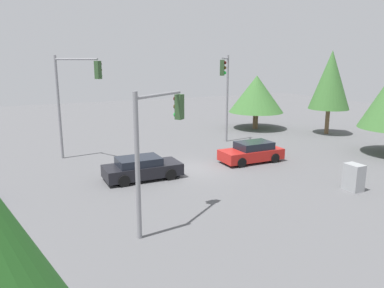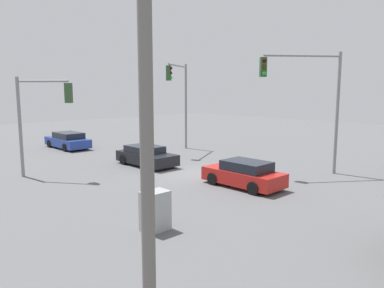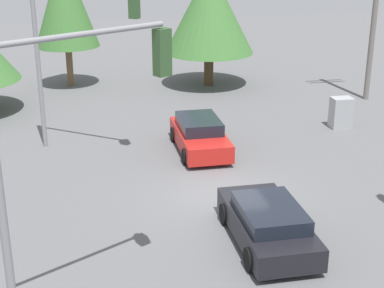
{
  "view_description": "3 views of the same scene",
  "coord_description": "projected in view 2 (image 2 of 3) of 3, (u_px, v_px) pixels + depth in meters",
  "views": [
    {
      "loc": [
        -19.9,
        9.47,
        6.62
      ],
      "look_at": [
        -0.37,
        0.1,
        1.69
      ],
      "focal_mm": 35.0,
      "sensor_mm": 36.0,
      "label": 1
    },
    {
      "loc": [
        -14.64,
        -15.78,
        4.84
      ],
      "look_at": [
        -0.71,
        -1.23,
        1.9
      ],
      "focal_mm": 35.0,
      "sensor_mm": 36.0,
      "label": 2
    },
    {
      "loc": [
        4.66,
        17.49,
        8.63
      ],
      "look_at": [
        0.72,
        -1.86,
        1.25
      ],
      "focal_mm": 55.0,
      "sensor_mm": 36.0,
      "label": 3
    }
  ],
  "objects": [
    {
      "name": "electrical_cabinet",
      "position": [
        155.0,
        211.0,
        12.88
      ],
      "size": [
        0.92,
        0.67,
        1.39
      ],
      "primitive_type": "cube",
      "color": "#9EA0A3",
      "rests_on": "ground_plane"
    },
    {
      "name": "traffic_signal_aux",
      "position": [
        41.0,
        109.0,
        20.25
      ],
      "size": [
        2.08,
        2.75,
        5.53
      ],
      "rotation": [
        0.0,
        0.0,
        -0.95
      ],
      "color": "gray",
      "rests_on": "ground_plane"
    },
    {
      "name": "sedan_red",
      "position": [
        244.0,
        174.0,
        18.69
      ],
      "size": [
        1.91,
        4.14,
        1.33
      ],
      "color": "red",
      "rests_on": "ground_plane"
    },
    {
      "name": "traffic_signal_main",
      "position": [
        309.0,
        91.0,
        20.83
      ],
      "size": [
        3.91,
        2.9,
        6.92
      ],
      "rotation": [
        0.0,
        0.0,
        2.52
      ],
      "color": "gray",
      "rests_on": "ground_plane"
    },
    {
      "name": "traffic_signal_cross",
      "position": [
        180.0,
        91.0,
        28.92
      ],
      "size": [
        3.81,
        2.34,
        6.87
      ],
      "rotation": [
        0.0,
        0.0,
        3.66
      ],
      "color": "gray",
      "rests_on": "ground_plane"
    },
    {
      "name": "utility_pole_tall",
      "position": [
        145.0,
        38.0,
        6.95
      ],
      "size": [
        2.2,
        0.28,
        10.97
      ],
      "color": "slate",
      "rests_on": "ground_plane"
    },
    {
      "name": "ground_plane",
      "position": [
        186.0,
        172.0,
        22.0
      ],
      "size": [
        80.0,
        80.0,
        0.0
      ],
      "primitive_type": "plane",
      "color": "#5B5B5E"
    },
    {
      "name": "sedan_blue",
      "position": [
        68.0,
        140.0,
        30.97
      ],
      "size": [
        2.03,
        4.75,
        1.34
      ],
      "color": "#233D93",
      "rests_on": "ground_plane"
    },
    {
      "name": "sedan_dark",
      "position": [
        146.0,
        156.0,
        23.95
      ],
      "size": [
        2.01,
        4.3,
        1.26
      ],
      "rotation": [
        0.0,
        0.0,
        3.14
      ],
      "color": "black",
      "rests_on": "ground_plane"
    }
  ]
}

